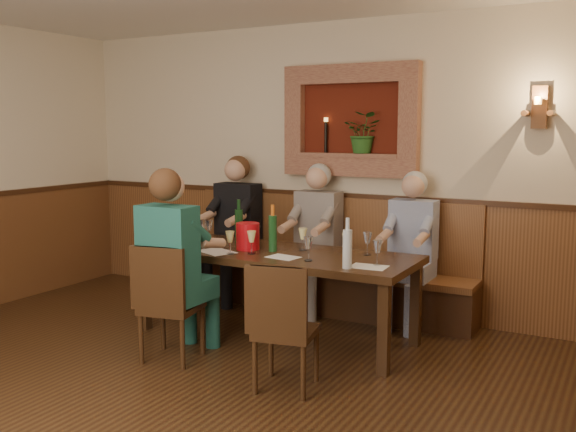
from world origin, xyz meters
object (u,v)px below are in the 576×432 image
at_px(chair_near_right, 286,352).
at_px(spittoon_bucket, 248,236).
at_px(person_bench_right, 409,264).
at_px(wine_bottle_green_b, 239,225).
at_px(bench, 323,277).
at_px(person_bench_left, 233,241).
at_px(chair_near_left, 171,326).
at_px(person_chair_front, 177,279).
at_px(person_bench_mid, 314,252).
at_px(dining_table, 275,260).
at_px(water_bottle, 347,248).
at_px(wine_bottle_green_a, 273,232).

height_order(chair_near_right, spittoon_bucket, spittoon_bucket).
xyz_separation_m(person_bench_right, wine_bottle_green_b, (-1.39, -0.64, 0.33)).
relative_size(bench, spittoon_bucket, 13.14).
height_order(person_bench_left, wine_bottle_green_b, person_bench_left).
bearing_deg(wine_bottle_green_b, chair_near_left, -86.71).
relative_size(bench, person_chair_front, 2.02).
height_order(person_bench_left, person_bench_mid, person_bench_left).
xyz_separation_m(dining_table, person_bench_mid, (-0.05, 0.84, -0.08)).
bearing_deg(spittoon_bucket, person_chair_front, -104.51).
height_order(chair_near_right, person_bench_right, person_bench_right).
relative_size(spittoon_bucket, water_bottle, 0.60).
bearing_deg(chair_near_left, person_bench_left, 96.44).
xyz_separation_m(person_bench_mid, water_bottle, (0.85, -1.16, 0.31)).
xyz_separation_m(chair_near_right, spittoon_bucket, (-0.86, 0.88, 0.61)).
height_order(person_bench_right, spittoon_bucket, person_bench_right).
bearing_deg(dining_table, water_bottle, -21.62).
height_order(chair_near_left, water_bottle, water_bottle).
bearing_deg(person_chair_front, bench, 75.89).
relative_size(dining_table, bench, 0.80).
height_order(chair_near_left, wine_bottle_green_b, wine_bottle_green_b).
bearing_deg(water_bottle, person_bench_right, 84.93).
distance_m(chair_near_left, person_bench_left, 1.82).
xyz_separation_m(chair_near_left, person_bench_right, (1.33, 1.70, 0.31)).
xyz_separation_m(person_bench_mid, person_bench_right, (0.95, 0.00, -0.02)).
xyz_separation_m(person_bench_mid, spittoon_bucket, (-0.20, -0.88, 0.27)).
bearing_deg(chair_near_left, person_bench_mid, 65.83).
distance_m(chair_near_left, wine_bottle_green_b, 1.24).
bearing_deg(person_bench_left, dining_table, -40.52).
xyz_separation_m(person_bench_right, wine_bottle_green_a, (-0.92, -0.85, 0.33)).
xyz_separation_m(chair_near_left, wine_bottle_green_b, (-0.06, 1.06, 0.65)).
height_order(spittoon_bucket, water_bottle, water_bottle).
bearing_deg(person_bench_mid, chair_near_left, -102.68).
height_order(bench, chair_near_right, bench).
bearing_deg(bench, dining_table, -90.00).
xyz_separation_m(bench, chair_near_right, (0.61, -1.86, -0.07)).
bearing_deg(person_bench_left, person_bench_right, 0.09).
relative_size(person_bench_mid, person_chair_front, 0.97).
xyz_separation_m(bench, person_chair_front, (-0.43, -1.72, 0.29)).
height_order(dining_table, person_bench_left, person_bench_left).
height_order(bench, person_bench_mid, person_bench_mid).
bearing_deg(person_bench_left, chair_near_right, -47.82).
xyz_separation_m(chair_near_left, chair_near_right, (1.04, -0.06, -0.01)).
bearing_deg(wine_bottle_green_b, bench, 56.68).
bearing_deg(person_bench_mid, water_bottle, -53.67).
bearing_deg(chair_near_right, bench, 96.61).
relative_size(bench, wine_bottle_green_a, 7.60).
height_order(bench, wine_bottle_green_b, wine_bottle_green_b).
relative_size(chair_near_left, person_bench_right, 0.65).
distance_m(bench, water_bottle, 1.60).
height_order(person_bench_right, person_chair_front, person_chair_front).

